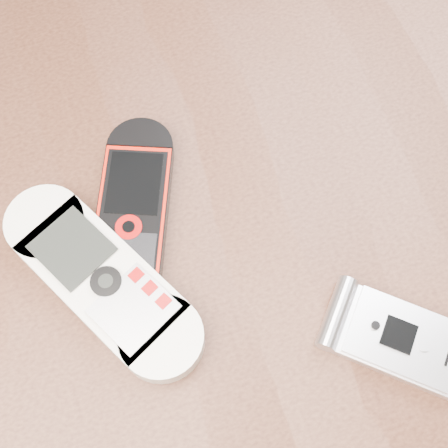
{
  "coord_description": "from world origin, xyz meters",
  "views": [
    {
      "loc": [
        -0.05,
        -0.17,
        1.19
      ],
      "look_at": [
        0.01,
        0.0,
        0.76
      ],
      "focal_mm": 50.0,
      "sensor_mm": 36.0,
      "label": 1
    }
  ],
  "objects_px": {
    "table": "(219,275)",
    "motorola_razr": "(400,339)",
    "nokia_black_red": "(132,219)",
    "nokia_white": "(102,279)"
  },
  "relations": [
    {
      "from": "nokia_black_red",
      "to": "motorola_razr",
      "type": "xyz_separation_m",
      "value": [
        0.15,
        -0.15,
        -0.0
      ]
    },
    {
      "from": "table",
      "to": "motorola_razr",
      "type": "height_order",
      "value": "motorola_razr"
    },
    {
      "from": "table",
      "to": "nokia_white",
      "type": "height_order",
      "value": "nokia_white"
    },
    {
      "from": "nokia_white",
      "to": "nokia_black_red",
      "type": "distance_m",
      "value": 0.05
    },
    {
      "from": "nokia_black_red",
      "to": "nokia_white",
      "type": "bearing_deg",
      "value": -107.7
    },
    {
      "from": "nokia_white",
      "to": "nokia_black_red",
      "type": "xyz_separation_m",
      "value": [
        0.03,
        0.04,
        -0.0
      ]
    },
    {
      "from": "nokia_white",
      "to": "nokia_black_red",
      "type": "height_order",
      "value": "nokia_white"
    },
    {
      "from": "table",
      "to": "motorola_razr",
      "type": "relative_size",
      "value": 11.65
    },
    {
      "from": "nokia_black_red",
      "to": "motorola_razr",
      "type": "height_order",
      "value": "nokia_black_red"
    },
    {
      "from": "table",
      "to": "nokia_white",
      "type": "distance_m",
      "value": 0.15
    }
  ]
}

